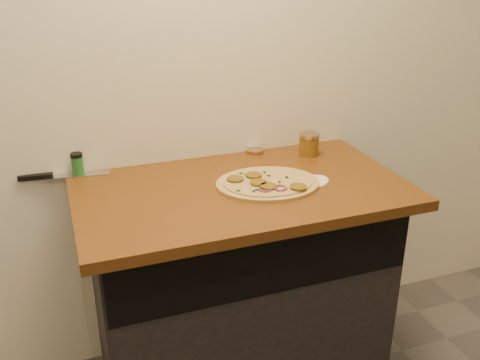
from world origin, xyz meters
name	(u,v)px	position (x,y,z in m)	size (l,w,h in m)	color
cabinet	(239,289)	(0.00, 1.45, 0.43)	(1.10, 0.60, 0.86)	black
countertop	(241,191)	(0.00, 1.42, 0.88)	(1.20, 0.70, 0.04)	brown
pizza	(267,183)	(0.09, 1.39, 0.91)	(0.43, 0.43, 0.03)	tan
chefs_knife	(56,176)	(-0.63, 1.73, 0.91)	(0.33, 0.08, 0.02)	#B7BAC1
mason_jar_lid	(255,151)	(0.17, 1.72, 0.91)	(0.08, 0.08, 0.02)	tan
salsa_jar	(309,144)	(0.37, 1.62, 0.95)	(0.08, 0.08, 0.09)	#A12E10
spice_shaker	(77,164)	(-0.55, 1.72, 0.95)	(0.05, 0.05, 0.09)	#216A2D
flour_spill	(312,182)	(0.26, 1.36, 0.90)	(0.15, 0.15, 0.00)	silver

